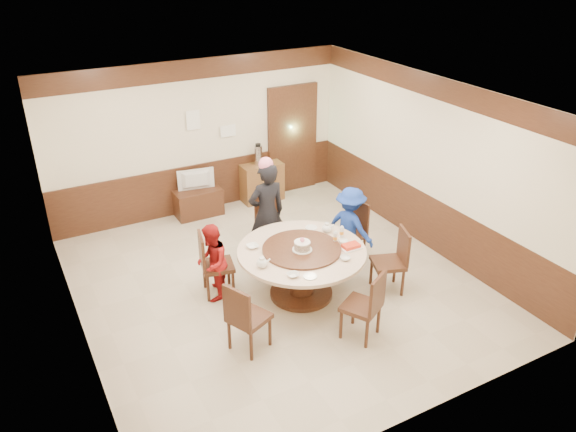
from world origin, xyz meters
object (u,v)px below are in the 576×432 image
person_red (212,263)px  television (197,180)px  side_cabinet (262,182)px  shrimp_platter (351,246)px  person_standing (267,214)px  tv_stand (198,202)px  person_blue (350,226)px  thermos (258,155)px  birthday_cake (302,246)px  banquet_table (302,263)px

person_red → television: (0.75, 2.61, 0.12)m
person_red → side_cabinet: (2.07, 2.64, -0.20)m
shrimp_platter → side_cabinet: bearing=84.8°
person_standing → side_cabinet: person_standing is taller
tv_stand → person_standing: bearing=-79.3°
person_blue → television: size_ratio=1.91×
shrimp_platter → thermos: size_ratio=0.79×
shrimp_platter → television: (-1.01, 3.46, -0.09)m
person_blue → shrimp_platter: size_ratio=4.25×
birthday_cake → television: 3.24m
birthday_cake → television: size_ratio=0.42×
person_standing → thermos: bearing=-112.2°
person_blue → shrimp_platter: person_blue is taller
person_red → thermos: size_ratio=3.01×
shrimp_platter → tv_stand: 3.64m
banquet_table → shrimp_platter: (0.63, -0.29, 0.24)m
person_blue → person_red: bearing=67.3°
television → thermos: (1.26, 0.03, 0.25)m
person_standing → tv_stand: bearing=-78.9°
banquet_table → person_red: person_red is taller
banquet_table → birthday_cake: 0.32m
banquet_table → person_blue: size_ratio=1.41×
side_cabinet → thermos: bearing=180.0°
birthday_cake → thermos: bearing=74.5°
side_cabinet → thermos: thermos is taller
person_blue → thermos: size_ratio=3.36×
person_red → shrimp_platter: 1.96m
person_blue → thermos: person_blue is taller
birthday_cake → person_standing: bearing=88.5°
thermos → television: bearing=-178.6°
television → person_blue: bearing=127.6°
person_red → person_standing: bearing=143.6°
person_standing → tv_stand: 2.18m
person_blue → television: 3.11m
thermos → person_standing: bearing=-112.6°
banquet_table → person_red: 1.26m
television → thermos: 1.29m
person_red → side_cabinet: bearing=170.0°
shrimp_platter → tv_stand: size_ratio=0.35×
person_red → shrimp_platter: bearing=92.3°
shrimp_platter → person_red: bearing=154.2°
television → birthday_cake: bearing=105.3°
shrimp_platter → thermos: bearing=85.8°
person_red → shrimp_platter: size_ratio=3.81×
side_cabinet → thermos: 0.57m
television → side_cabinet: bearing=-169.8°
birthday_cake → banquet_table: bearing=66.2°
shrimp_platter → banquet_table: bearing=155.0°
television → shrimp_platter: bearing=115.2°
banquet_table → television: television is taller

